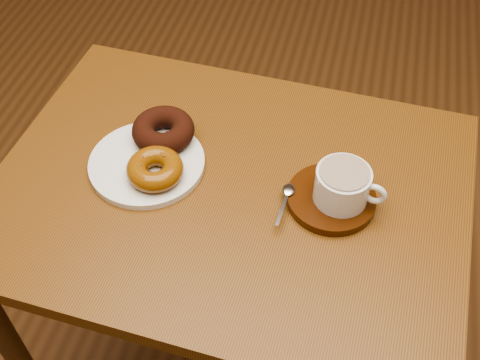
% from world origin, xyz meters
% --- Properties ---
extents(cafe_table, '(0.87, 0.67, 0.78)m').
position_xyz_m(cafe_table, '(-0.06, 0.07, 0.66)').
color(cafe_table, brown).
rests_on(cafe_table, ground).
extents(donut_plate, '(0.27, 0.27, 0.01)m').
position_xyz_m(donut_plate, '(-0.22, 0.08, 0.79)').
color(donut_plate, white).
rests_on(donut_plate, cafe_table).
extents(donut_cinnamon, '(0.14, 0.14, 0.04)m').
position_xyz_m(donut_cinnamon, '(-0.20, 0.14, 0.82)').
color(donut_cinnamon, black).
rests_on(donut_cinnamon, donut_plate).
extents(donut_caramel, '(0.13, 0.13, 0.04)m').
position_xyz_m(donut_caramel, '(-0.19, 0.05, 0.82)').
color(donut_caramel, brown).
rests_on(donut_caramel, donut_plate).
extents(saucer, '(0.18, 0.18, 0.02)m').
position_xyz_m(saucer, '(0.12, 0.07, 0.79)').
color(saucer, '#371807').
rests_on(saucer, cafe_table).
extents(coffee_cup, '(0.12, 0.09, 0.07)m').
position_xyz_m(coffee_cup, '(0.14, 0.07, 0.83)').
color(coffee_cup, white).
rests_on(coffee_cup, saucer).
extents(teaspoon, '(0.02, 0.10, 0.01)m').
position_xyz_m(teaspoon, '(0.05, 0.06, 0.80)').
color(teaspoon, silver).
rests_on(teaspoon, saucer).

